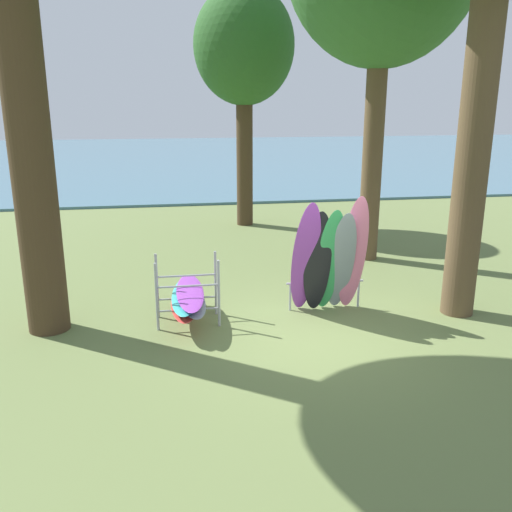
# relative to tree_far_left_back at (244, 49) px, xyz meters

# --- Properties ---
(ground_plane) EXTENTS (80.00, 80.00, 0.00)m
(ground_plane) POSITION_rel_tree_far_left_back_xyz_m (-0.02, -8.88, -5.42)
(ground_plane) COLOR olive
(lake_water) EXTENTS (80.00, 36.00, 0.10)m
(lake_water) POSITION_rel_tree_far_left_back_xyz_m (-0.02, 21.50, -5.37)
(lake_water) COLOR #477084
(lake_water) RESTS_ON ground
(tree_far_left_back) EXTENTS (3.07, 3.07, 7.30)m
(tree_far_left_back) POSITION_rel_tree_far_left_back_xyz_m (0.00, 0.00, 0.00)
(tree_far_left_back) COLOR #42301E
(tree_far_left_back) RESTS_ON ground
(leaning_board_pile) EXTENTS (1.54, 0.80, 2.33)m
(leaning_board_pile) POSITION_rel_tree_far_left_back_xyz_m (0.45, -8.01, -4.35)
(leaning_board_pile) COLOR purple
(leaning_board_pile) RESTS_ON ground
(board_storage_rack) EXTENTS (1.15, 2.13, 1.25)m
(board_storage_rack) POSITION_rel_tree_far_left_back_xyz_m (-2.23, -8.00, -4.93)
(board_storage_rack) COLOR #9EA0A5
(board_storage_rack) RESTS_ON ground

